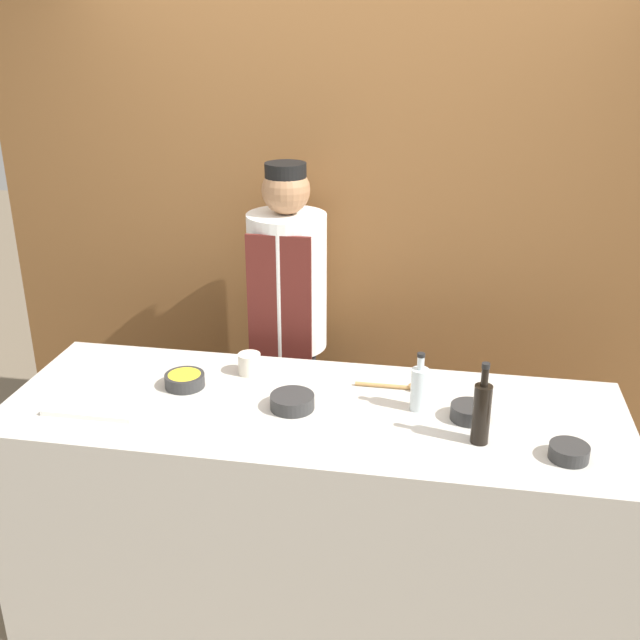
% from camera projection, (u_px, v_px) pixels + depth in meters
% --- Properties ---
extents(ground_plane, '(14.00, 14.00, 0.00)m').
position_uv_depth(ground_plane, '(313.00, 606.00, 3.09)').
color(ground_plane, '#756651').
extents(cabinet_wall, '(3.45, 0.18, 2.40)m').
position_uv_depth(cabinet_wall, '(353.00, 252.00, 3.61)').
color(cabinet_wall, brown).
rests_on(cabinet_wall, ground_plane).
extents(counter, '(2.27, 0.79, 0.93)m').
position_uv_depth(counter, '(313.00, 513.00, 2.91)').
color(counter, beige).
rests_on(counter, ground_plane).
extents(sauce_bowl_green, '(0.13, 0.13, 0.05)m').
position_uv_depth(sauce_bowl_green, '(569.00, 451.00, 2.40)').
color(sauce_bowl_green, '#2D2D2D').
rests_on(sauce_bowl_green, counter).
extents(sauce_bowl_yellow, '(0.15, 0.15, 0.05)m').
position_uv_depth(sauce_bowl_yellow, '(185.00, 380.00, 2.87)').
color(sauce_bowl_yellow, '#2D2D2D').
rests_on(sauce_bowl_yellow, counter).
extents(sauce_bowl_brown, '(0.14, 0.14, 0.05)m').
position_uv_depth(sauce_bowl_brown, '(470.00, 411.00, 2.64)').
color(sauce_bowl_brown, '#2D2D2D').
rests_on(sauce_bowl_brown, counter).
extents(sauce_bowl_purple, '(0.16, 0.16, 0.05)m').
position_uv_depth(sauce_bowl_purple, '(292.00, 401.00, 2.71)').
color(sauce_bowl_purple, '#2D2D2D').
rests_on(sauce_bowl_purple, counter).
extents(cutting_board, '(0.34, 0.23, 0.02)m').
position_uv_depth(cutting_board, '(99.00, 402.00, 2.75)').
color(cutting_board, white).
rests_on(cutting_board, counter).
extents(bottle_soy, '(0.06, 0.06, 0.29)m').
position_uv_depth(bottle_soy, '(482.00, 412.00, 2.47)').
color(bottle_soy, black).
rests_on(bottle_soy, counter).
extents(bottle_clear, '(0.06, 0.06, 0.22)m').
position_uv_depth(bottle_clear, '(419.00, 388.00, 2.68)').
color(bottle_clear, silver).
rests_on(bottle_clear, counter).
extents(cup_cream, '(0.09, 0.09, 0.08)m').
position_uv_depth(cup_cream, '(249.00, 364.00, 2.97)').
color(cup_cream, silver).
rests_on(cup_cream, counter).
extents(wooden_spoon, '(0.26, 0.05, 0.03)m').
position_uv_depth(wooden_spoon, '(400.00, 386.00, 2.86)').
color(wooden_spoon, '#B2844C').
rests_on(wooden_spoon, counter).
extents(chef_center, '(0.35, 0.35, 1.69)m').
position_uv_depth(chef_center, '(288.00, 331.00, 3.43)').
color(chef_center, '#28282D').
rests_on(chef_center, ground_plane).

